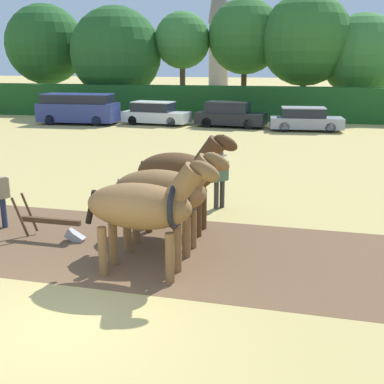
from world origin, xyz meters
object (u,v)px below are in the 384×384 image
object	(u,v)px
tree_left	(116,53)
tree_center	(245,37)
tree_center_right	(306,40)
parked_car_left	(155,114)
parked_van	(78,108)
parked_car_center_left	(230,115)
tree_right	(362,55)
farmer_beside_team	(220,176)
draft_horse_lead_right	(164,192)
draft_horse_lead_left	(145,207)
draft_horse_trail_left	(180,173)
tree_far_left	(45,45)
parked_car_center	(305,119)
tree_center_left	(182,41)
church_spire	(219,12)
plow	(56,226)

from	to	relation	value
tree_left	tree_center	size ratio (longest dim) A/B	0.95
tree_center_right	parked_car_left	xyz separation A→B (m)	(-9.46, -7.64, -4.89)
parked_van	parked_car_center_left	bearing A→B (deg)	1.80
tree_right	farmer_beside_team	world-z (taller)	tree_right
draft_horse_lead_right	parked_car_left	distance (m)	22.16
parked_car_center_left	draft_horse_lead_left	bearing A→B (deg)	-78.92
draft_horse_lead_left	draft_horse_trail_left	size ratio (longest dim) A/B	1.06
tree_far_left	parked_car_left	size ratio (longest dim) A/B	1.92
parked_car_left	parked_car_center	world-z (taller)	parked_car_left
draft_horse_lead_right	parked_van	size ratio (longest dim) A/B	0.52
parked_car_center	parked_car_center_left	bearing A→B (deg)	165.37
tree_right	parked_car_left	bearing A→B (deg)	-149.03
draft_horse_lead_left	parked_car_center_left	world-z (taller)	draft_horse_lead_left
tree_far_left	draft_horse_lead_right	distance (m)	35.43
draft_horse_lead_left	parked_van	world-z (taller)	draft_horse_lead_left
tree_center_left	church_spire	xyz separation A→B (m)	(-3.06, 34.95, 5.34)
plow	parked_van	xyz separation A→B (m)	(-9.08, 20.19, 0.71)
farmer_beside_team	tree_center_left	bearing A→B (deg)	149.23
tree_far_left	parked_car_left	world-z (taller)	tree_far_left
tree_right	plow	size ratio (longest dim) A/B	4.35
parked_car_left	church_spire	bearing A→B (deg)	100.98
tree_center_left	parked_car_center_left	bearing A→B (deg)	-57.36
tree_far_left	church_spire	xyz separation A→B (m)	(9.25, 34.22, 5.53)
tree_far_left	farmer_beside_team	bearing A→B (deg)	-53.11
tree_far_left	parked_car_center	world-z (taller)	tree_far_left
tree_left	draft_horse_lead_right	distance (m)	30.86
tree_far_left	tree_right	xyz separation A→B (m)	(25.95, -0.32, -0.93)
tree_center_right	parked_car_center_left	xyz separation A→B (m)	(-4.46, -7.77, -4.85)
tree_left	tree_center_left	world-z (taller)	tree_left
tree_center_right	plow	bearing A→B (deg)	-100.80
tree_center_left	tree_right	bearing A→B (deg)	1.72
tree_center_left	draft_horse_lead_left	bearing A→B (deg)	-77.51
tree_center	draft_horse_trail_left	world-z (taller)	tree_center
plow	tree_center	bearing A→B (deg)	89.55
draft_horse_trail_left	tree_far_left	bearing A→B (deg)	125.13
tree_left	tree_center_left	distance (m)	5.47
church_spire	draft_horse_trail_left	distance (m)	64.00
tree_right	farmer_beside_team	size ratio (longest dim) A/B	4.58
plow	tree_center_left	bearing A→B (deg)	99.14
draft_horse_lead_right	parked_car_center_left	distance (m)	21.08
tree_center_left	draft_horse_lead_left	distance (m)	31.20
tree_far_left	draft_horse_lead_right	xyz separation A→B (m)	(19.02, -29.61, -4.10)
tree_right	tree_center_right	bearing A→B (deg)	-172.91
tree_far_left	tree_center	bearing A→B (deg)	-0.16
tree_center_right	church_spire	world-z (taller)	church_spire
plow	parked_car_center	world-z (taller)	parked_car_center
tree_far_left	tree_center	size ratio (longest dim) A/B	1.00
tree_center	farmer_beside_team	bearing A→B (deg)	-84.57
tree_right	farmer_beside_team	xyz separation A→B (m)	(-6.28, -25.88, -3.56)
draft_horse_trail_left	tree_right	bearing A→B (deg)	77.34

